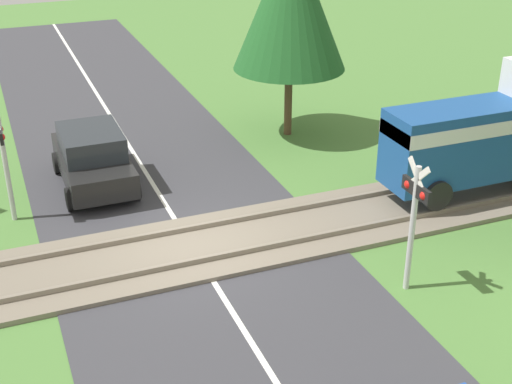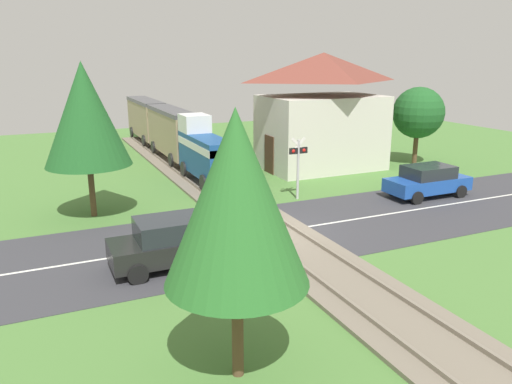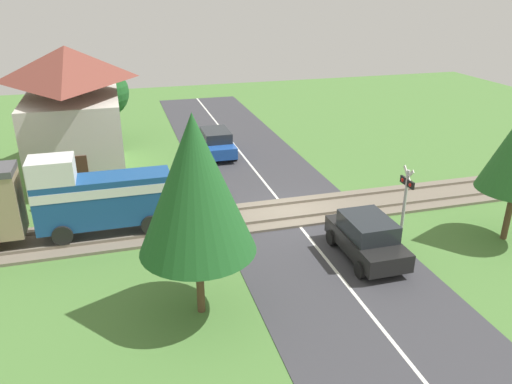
% 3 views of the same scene
% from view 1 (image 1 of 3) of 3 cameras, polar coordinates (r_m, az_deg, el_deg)
% --- Properties ---
extents(ground_plane, '(60.00, 60.00, 0.00)m').
position_cam_1_polar(ground_plane, '(16.17, -4.99, -4.69)').
color(ground_plane, '#4C7A38').
extents(road_surface, '(48.00, 6.40, 0.02)m').
position_cam_1_polar(road_surface, '(16.16, -5.00, -4.66)').
color(road_surface, '#38383D').
rests_on(road_surface, ground_plane).
extents(track_bed, '(2.80, 48.00, 0.24)m').
position_cam_1_polar(track_bed, '(16.13, -5.00, -4.49)').
color(track_bed, '#756B5B').
rests_on(track_bed, ground_plane).
extents(car_near_crossing, '(3.71, 1.83, 1.58)m').
position_cam_1_polar(car_near_crossing, '(19.26, -12.93, 2.70)').
color(car_near_crossing, black).
rests_on(car_near_crossing, ground_plane).
extents(crossing_signal_west_approach, '(0.90, 0.18, 2.86)m').
position_cam_1_polar(crossing_signal_west_approach, '(17.63, -19.58, 3.22)').
color(crossing_signal_west_approach, '#B7B7B7').
rests_on(crossing_signal_west_approach, ground_plane).
extents(crossing_signal_east_approach, '(0.90, 0.18, 2.86)m').
position_cam_1_polar(crossing_signal_east_approach, '(14.24, 12.55, -1.31)').
color(crossing_signal_east_approach, '#B7B7B7').
rests_on(crossing_signal_east_approach, ground_plane).
extents(tree_roadside_hedge, '(3.39, 3.39, 6.20)m').
position_cam_1_polar(tree_roadside_hedge, '(21.45, 2.76, 15.08)').
color(tree_roadside_hedge, brown).
rests_on(tree_roadside_hedge, ground_plane).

